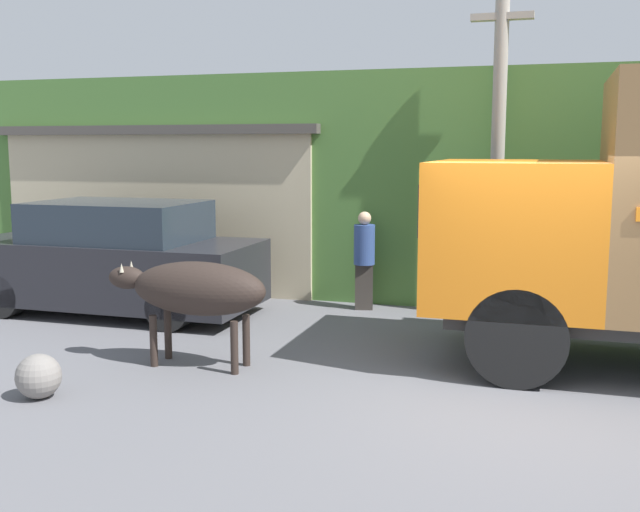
% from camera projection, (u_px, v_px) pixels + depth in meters
% --- Properties ---
extents(ground_plane, '(60.00, 60.00, 0.00)m').
position_uv_depth(ground_plane, '(530.00, 401.00, 7.70)').
color(ground_plane, slate).
extents(hillside_embankment, '(32.00, 5.58, 3.81)m').
position_uv_depth(hillside_embankment, '(545.00, 183.00, 14.01)').
color(hillside_embankment, '#4C7A38').
rests_on(hillside_embankment, ground_plane).
extents(building_backdrop, '(6.27, 2.70, 2.96)m').
position_uv_depth(building_backdrop, '(183.00, 204.00, 14.45)').
color(building_backdrop, '#C6B793').
rests_on(building_backdrop, ground_plane).
extents(brown_cow, '(2.03, 0.64, 1.26)m').
position_uv_depth(brown_cow, '(195.00, 289.00, 8.81)').
color(brown_cow, '#2D231E').
rests_on(brown_cow, ground_plane).
extents(parked_suv, '(4.56, 1.89, 1.75)m').
position_uv_depth(parked_suv, '(114.00, 260.00, 11.67)').
color(parked_suv, '#232328').
rests_on(parked_suv, ground_plane).
extents(pedestrian_on_hill, '(0.40, 0.40, 1.57)m').
position_uv_depth(pedestrian_on_hill, '(364.00, 256.00, 11.91)').
color(pedestrian_on_hill, '#38332D').
rests_on(pedestrian_on_hill, ground_plane).
extents(utility_pole, '(0.90, 0.21, 5.06)m').
position_uv_depth(utility_pole, '(498.00, 142.00, 11.09)').
color(utility_pole, '#9E998E').
rests_on(utility_pole, ground_plane).
extents(roadside_rock, '(0.47, 0.47, 0.47)m').
position_uv_depth(roadside_rock, '(39.00, 376.00, 7.75)').
color(roadside_rock, gray).
rests_on(roadside_rock, ground_plane).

